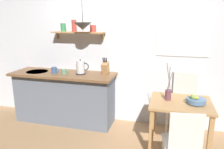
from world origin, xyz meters
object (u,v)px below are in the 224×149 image
(fruit_bowl, at_px, (196,100))
(electric_kettle, at_px, (81,67))
(coffee_mug_spare, at_px, (64,72))
(coffee_mug_by_sink, at_px, (54,70))
(dining_chair_near, at_px, (183,143))
(pendant_lamp, at_px, (83,26))
(twig_vase, at_px, (168,94))
(knife_block, at_px, (105,68))
(dining_table, at_px, (180,111))
(dining_chair_far, at_px, (183,101))

(fruit_bowl, xyz_separation_m, electric_kettle, (-1.81, 0.46, 0.24))
(coffee_mug_spare, bearing_deg, coffee_mug_by_sink, 175.68)
(dining_chair_near, height_order, pendant_lamp, pendant_lamp)
(twig_vase, relative_size, knife_block, 1.77)
(dining_chair_near, xyz_separation_m, coffee_mug_spare, (-1.91, 1.02, 0.45))
(dining_table, xyz_separation_m, twig_vase, (-0.17, 0.03, 0.22))
(dining_chair_near, bearing_deg, fruit_bowl, 74.87)
(twig_vase, height_order, coffee_mug_spare, twig_vase)
(dining_chair_far, bearing_deg, coffee_mug_spare, -174.30)
(electric_kettle, xyz_separation_m, pendant_lamp, (0.08, -0.05, 0.69))
(dining_chair_near, height_order, coffee_mug_by_sink, coffee_mug_by_sink)
(electric_kettle, relative_size, pendant_lamp, 0.57)
(electric_kettle, relative_size, coffee_mug_spare, 2.00)
(knife_block, bearing_deg, twig_vase, -25.36)
(dining_chair_near, relative_size, electric_kettle, 3.46)
(electric_kettle, bearing_deg, dining_chair_near, -33.83)
(fruit_bowl, height_order, pendant_lamp, pendant_lamp)
(coffee_mug_spare, bearing_deg, dining_chair_near, -28.05)
(knife_block, relative_size, pendant_lamp, 0.64)
(dining_chair_far, xyz_separation_m, twig_vase, (-0.24, -0.52, 0.27))
(coffee_mug_by_sink, bearing_deg, pendant_lamp, 1.79)
(fruit_bowl, distance_m, coffee_mug_by_sink, 2.31)
(dining_table, xyz_separation_m, dining_chair_near, (0.01, -0.66, -0.09))
(coffee_mug_by_sink, bearing_deg, coffee_mug_spare, -4.32)
(dining_chair_far, xyz_separation_m, electric_kettle, (-1.70, -0.12, 0.48))
(pendant_lamp, bearing_deg, knife_block, 22.75)
(dining_table, relative_size, dining_chair_near, 0.90)
(dining_table, relative_size, dining_chair_far, 0.81)
(fruit_bowl, xyz_separation_m, coffee_mug_spare, (-2.08, 0.38, 0.17))
(dining_chair_far, bearing_deg, dining_chair_near, -92.81)
(electric_kettle, xyz_separation_m, coffee_mug_by_sink, (-0.46, -0.07, -0.06))
(dining_chair_far, relative_size, knife_block, 3.40)
(electric_kettle, bearing_deg, pendant_lamp, -31.46)
(pendant_lamp, bearing_deg, electric_kettle, 148.54)
(dining_table, bearing_deg, knife_block, 156.77)
(pendant_lamp, bearing_deg, twig_vase, -14.58)
(dining_chair_near, xyz_separation_m, coffee_mug_by_sink, (-2.10, 1.03, 0.46))
(coffee_mug_by_sink, bearing_deg, electric_kettle, 7.99)
(dining_table, bearing_deg, twig_vase, 171.08)
(knife_block, relative_size, coffee_mug_spare, 2.26)
(knife_block, bearing_deg, dining_chair_far, 1.19)
(knife_block, bearing_deg, coffee_mug_by_sink, -169.92)
(fruit_bowl, relative_size, twig_vase, 0.48)
(twig_vase, distance_m, coffee_mug_spare, 1.76)
(twig_vase, bearing_deg, coffee_mug_by_sink, 169.93)
(electric_kettle, bearing_deg, dining_chair_far, 3.94)
(coffee_mug_by_sink, distance_m, pendant_lamp, 0.92)
(dining_chair_far, distance_m, electric_kettle, 1.77)
(coffee_mug_spare, bearing_deg, knife_block, 13.99)
(electric_kettle, bearing_deg, coffee_mug_spare, -163.69)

